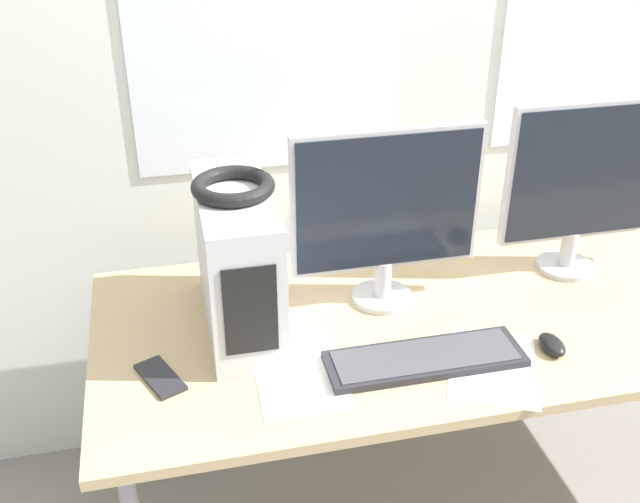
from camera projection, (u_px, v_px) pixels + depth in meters
The scene contains 11 objects.
wall_back at pixel (444, 35), 2.22m from camera, with size 8.00×0.07×2.70m.
desk at pixel (496, 318), 2.08m from camera, with size 2.18×0.83×0.75m.
pc_tower at pixel (238, 262), 1.88m from camera, with size 0.18×0.46×0.38m.
headphones at pixel (233, 186), 1.78m from camera, with size 0.20×0.20×0.04m.
monitor_main at pixel (386, 210), 1.94m from camera, with size 0.51×0.17×0.50m.
monitor_right_near at pixel (581, 182), 2.09m from camera, with size 0.45×0.17×0.51m.
keyboard at pixel (425, 359), 1.83m from camera, with size 0.49×0.15×0.02m.
mouse at pixel (552, 344), 1.87m from camera, with size 0.06×0.10×0.03m.
cell_phone at pixel (160, 377), 1.77m from camera, with size 0.12×0.17×0.01m.
paper_sheet_left at pixel (300, 375), 1.79m from camera, with size 0.22×0.30×0.00m.
paper_sheet_front at pixel (492, 366), 1.82m from camera, with size 0.31×0.35×0.00m.
Camera 1 is at (-0.86, -1.15, 1.88)m, focal length 42.00 mm.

